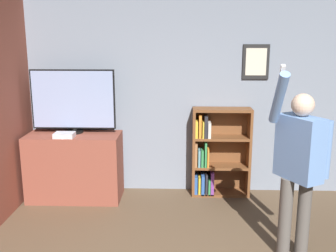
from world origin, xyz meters
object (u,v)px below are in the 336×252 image
(person, at_px, (299,160))
(television, at_px, (73,101))
(bookshelf, at_px, (215,154))
(game_console, at_px, (65,135))

(person, bearing_deg, television, -149.40)
(television, xyz_separation_m, person, (2.56, -1.46, -0.33))
(bookshelf, bearing_deg, game_console, -169.19)
(person, bearing_deg, game_console, -144.37)
(television, relative_size, person, 0.58)
(game_console, height_order, person, person)
(game_console, bearing_deg, person, -24.69)
(bookshelf, distance_m, person, 1.77)
(television, height_order, person, person)
(television, height_order, game_console, television)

